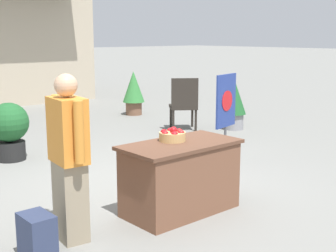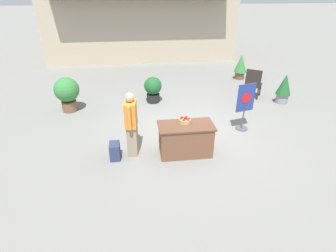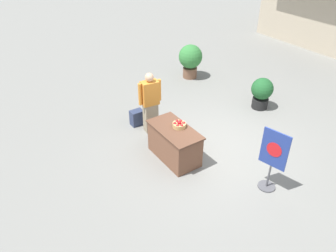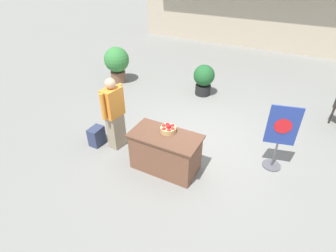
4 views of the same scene
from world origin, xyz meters
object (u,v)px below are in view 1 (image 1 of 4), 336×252
(display_table, at_px, (180,177))
(backpack, at_px, (37,237))
(potted_plant_near_left, at_px, (134,91))
(potted_plant_far_left, at_px, (234,103))
(person_visitor, at_px, (69,158))
(patio_chair, at_px, (184,102))
(poster_board, at_px, (226,116))
(apple_basket, at_px, (172,135))
(potted_plant_far_right, at_px, (9,128))

(display_table, distance_m, backpack, 1.74)
(potted_plant_near_left, bearing_deg, display_table, -122.46)
(backpack, relative_size, potted_plant_far_left, 0.40)
(person_visitor, relative_size, potted_plant_near_left, 1.49)
(display_table, height_order, patio_chair, patio_chair)
(backpack, relative_size, patio_chair, 0.38)
(backpack, bearing_deg, potted_plant_far_left, 25.48)
(backpack, relative_size, poster_board, 0.30)
(display_table, distance_m, potted_plant_near_left, 6.62)
(patio_chair, xyz_separation_m, potted_plant_far_left, (0.87, -0.61, -0.03))
(display_table, distance_m, patio_chair, 4.61)
(poster_board, bearing_deg, patio_chair, 137.81)
(apple_basket, bearing_deg, poster_board, 25.53)
(person_visitor, bearing_deg, display_table, 0.00)
(display_table, height_order, apple_basket, apple_basket)
(poster_board, xyz_separation_m, potted_plant_near_left, (1.66, 4.55, -0.15))
(poster_board, distance_m, patio_chair, 2.64)
(apple_basket, relative_size, backpack, 0.71)
(display_table, height_order, potted_plant_near_left, potted_plant_near_left)
(display_table, distance_m, potted_plant_far_left, 4.89)
(potted_plant_near_left, relative_size, potted_plant_far_right, 1.18)
(backpack, height_order, patio_chair, patio_chair)
(poster_board, relative_size, potted_plant_far_right, 1.50)
(backpack, height_order, potted_plant_far_right, potted_plant_far_right)
(backpack, height_order, potted_plant_near_left, potted_plant_near_left)
(apple_basket, distance_m, patio_chair, 4.53)
(potted_plant_near_left, distance_m, potted_plant_far_right, 4.63)
(apple_basket, bearing_deg, person_visitor, 178.90)
(display_table, relative_size, potted_plant_near_left, 1.23)
(poster_board, height_order, potted_plant_near_left, poster_board)
(potted_plant_near_left, xyz_separation_m, potted_plant_far_left, (0.49, -2.85, -0.04))
(display_table, xyz_separation_m, person_visitor, (-1.29, 0.15, 0.42))
(potted_plant_far_right, bearing_deg, patio_chair, -1.15)
(apple_basket, distance_m, potted_plant_far_right, 3.35)
(apple_basket, bearing_deg, potted_plant_far_left, 32.77)
(display_table, xyz_separation_m, poster_board, (1.89, 1.04, 0.35))
(backpack, distance_m, potted_plant_far_left, 6.41)
(patio_chair, bearing_deg, backpack, 159.62)
(patio_chair, distance_m, potted_plant_far_left, 1.07)
(person_visitor, distance_m, potted_plant_far_right, 3.37)
(poster_board, bearing_deg, potted_plant_near_left, 146.76)
(apple_basket, distance_m, poster_board, 2.10)
(poster_board, xyz_separation_m, patio_chair, (1.28, 2.31, -0.15))
(display_table, height_order, poster_board, poster_board)
(person_visitor, xyz_separation_m, potted_plant_far_right, (0.76, 3.26, -0.31))
(person_visitor, relative_size, patio_chair, 1.47)
(display_table, relative_size, apple_basket, 4.49)
(person_visitor, height_order, potted_plant_far_left, person_visitor)
(apple_basket, distance_m, potted_plant_far_left, 4.83)
(backpack, xyz_separation_m, potted_plant_near_left, (5.29, 5.60, 0.39))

